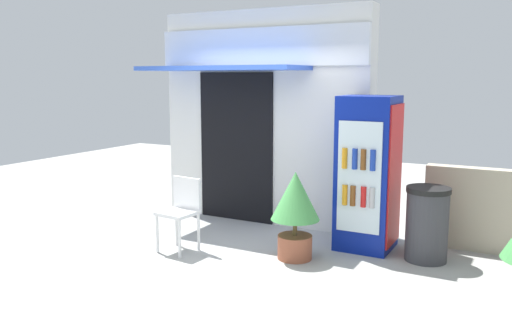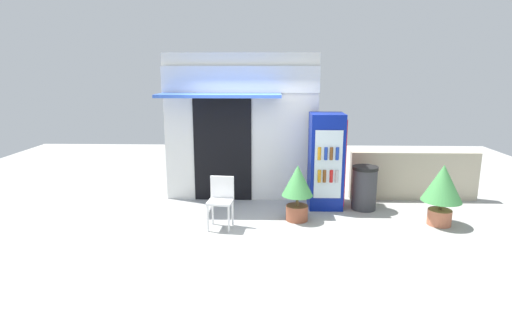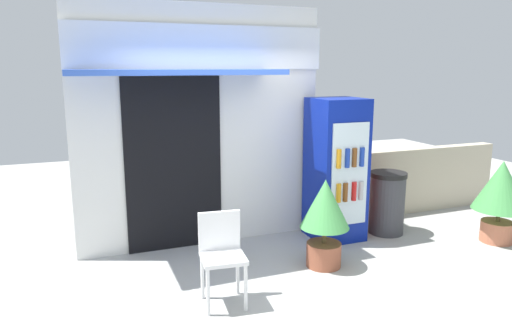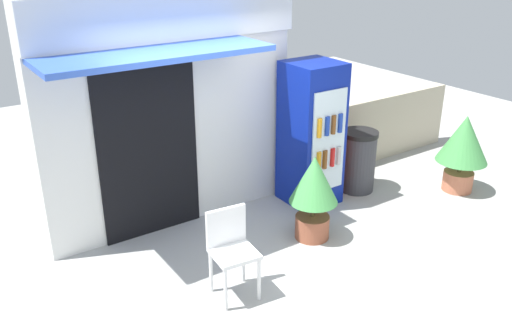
% 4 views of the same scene
% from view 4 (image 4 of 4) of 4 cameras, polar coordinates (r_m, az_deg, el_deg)
% --- Properties ---
extents(ground, '(16.00, 16.00, 0.00)m').
position_cam_4_polar(ground, '(5.77, 1.79, -12.00)').
color(ground, '#A3A39E').
extents(storefront_building, '(3.14, 1.15, 3.02)m').
position_cam_4_polar(storefront_building, '(6.30, -9.22, 6.47)').
color(storefront_building, silver).
rests_on(storefront_building, ground).
extents(drink_cooler, '(0.66, 0.71, 1.87)m').
position_cam_4_polar(drink_cooler, '(6.95, 5.95, 2.76)').
color(drink_cooler, navy).
rests_on(drink_cooler, ground).
extents(plastic_chair, '(0.45, 0.43, 0.88)m').
position_cam_4_polar(plastic_chair, '(5.24, -2.69, -9.04)').
color(plastic_chair, white).
rests_on(plastic_chair, ground).
extents(potted_plant_near_shop, '(0.56, 0.56, 1.03)m').
position_cam_4_polar(potted_plant_near_shop, '(6.15, 6.15, -3.10)').
color(potted_plant_near_shop, '#995138').
rests_on(potted_plant_near_shop, ground).
extents(potted_plant_curbside, '(0.69, 0.69, 1.09)m').
position_cam_4_polar(potted_plant_curbside, '(7.79, 21.14, 1.56)').
color(potted_plant_curbside, '#BC6B4C').
rests_on(potted_plant_curbside, ground).
extents(trash_bin, '(0.49, 0.49, 0.86)m').
position_cam_4_polar(trash_bin, '(7.51, 10.78, -0.08)').
color(trash_bin, '#38383D').
rests_on(trash_bin, ground).
extents(stone_boundary_wall, '(2.64, 0.20, 1.01)m').
position_cam_4_polar(stone_boundary_wall, '(8.72, 13.26, 3.45)').
color(stone_boundary_wall, '#B7AD93').
rests_on(stone_boundary_wall, ground).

